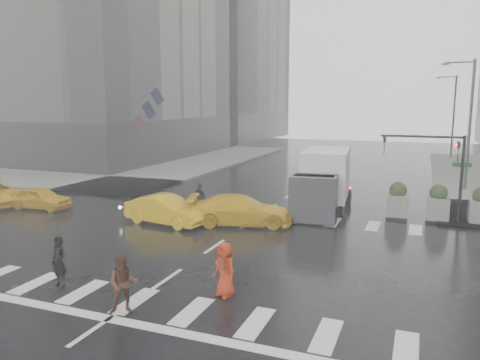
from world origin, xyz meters
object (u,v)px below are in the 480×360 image
at_px(taxi_mid, 166,210).
at_px(box_truck, 323,180).
at_px(traffic_signal_pole, 441,160).
at_px(pedestrian_orange, 225,269).
at_px(taxi_front, 40,198).
at_px(pedestrian_brown, 123,284).

height_order(taxi_mid, box_truck, box_truck).
relative_size(traffic_signal_pole, box_truck, 0.69).
xyz_separation_m(pedestrian_orange, taxi_front, (-14.93, 7.50, -0.26)).
bearing_deg(taxi_front, box_truck, -77.11).
bearing_deg(taxi_mid, taxi_front, 96.63).
height_order(traffic_signal_pole, taxi_mid, traffic_signal_pole).
bearing_deg(box_truck, traffic_signal_pole, -6.16).
bearing_deg(pedestrian_brown, pedestrian_orange, 14.90).
bearing_deg(taxi_mid, traffic_signal_pole, -58.03).
xyz_separation_m(pedestrian_brown, taxi_front, (-12.64, 9.69, -0.26)).
xyz_separation_m(pedestrian_brown, box_truck, (2.82, 14.88, 0.95)).
distance_m(traffic_signal_pole, taxi_front, 22.22).
xyz_separation_m(pedestrian_brown, taxi_mid, (-4.02, 9.35, -0.16)).
height_order(traffic_signal_pole, box_truck, traffic_signal_pole).
bearing_deg(pedestrian_orange, taxi_front, 178.48).
xyz_separation_m(taxi_mid, box_truck, (6.84, 5.53, 1.11)).
bearing_deg(pedestrian_brown, taxi_mid, 84.40).
height_order(traffic_signal_pole, taxi_front, traffic_signal_pole).
height_order(traffic_signal_pole, pedestrian_brown, traffic_signal_pole).
distance_m(traffic_signal_pole, pedestrian_orange, 14.40).
bearing_deg(pedestrian_brown, box_truck, 50.39).
relative_size(pedestrian_brown, taxi_front, 0.48).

